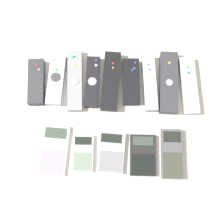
# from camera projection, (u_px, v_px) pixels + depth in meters

# --- Properties ---
(ground_plane) EXTENTS (3.00, 3.00, 0.00)m
(ground_plane) POSITION_uv_depth(u_px,v_px,m) (112.00, 121.00, 0.99)
(ground_plane) COLOR beige
(remote_0) EXTENTS (0.06, 0.15, 0.03)m
(remote_0) POSITION_uv_depth(u_px,v_px,m) (36.00, 82.00, 1.01)
(remote_0) COLOR #333338
(remote_0) RESTS_ON ground_plane
(remote_1) EXTENTS (0.06, 0.17, 0.02)m
(remote_1) POSITION_uv_depth(u_px,v_px,m) (56.00, 80.00, 1.02)
(remote_1) COLOR #B7B7BC
(remote_1) RESTS_ON ground_plane
(remote_2) EXTENTS (0.06, 0.21, 0.02)m
(remote_2) POSITION_uv_depth(u_px,v_px,m) (75.00, 80.00, 1.02)
(remote_2) COLOR gray
(remote_2) RESTS_ON ground_plane
(remote_3) EXTENTS (0.05, 0.17, 0.02)m
(remote_3) POSITION_uv_depth(u_px,v_px,m) (92.00, 82.00, 1.02)
(remote_3) COLOR black
(remote_3) RESTS_ON ground_plane
(remote_4) EXTENTS (0.06, 0.20, 0.03)m
(remote_4) POSITION_uv_depth(u_px,v_px,m) (111.00, 81.00, 1.01)
(remote_4) COLOR black
(remote_4) RESTS_ON ground_plane
(remote_5) EXTENTS (0.06, 0.15, 0.03)m
(remote_5) POSITION_uv_depth(u_px,v_px,m) (131.00, 82.00, 1.01)
(remote_5) COLOR black
(remote_5) RESTS_ON ground_plane
(remote_6) EXTENTS (0.05, 0.19, 0.03)m
(remote_6) POSITION_uv_depth(u_px,v_px,m) (150.00, 83.00, 1.01)
(remote_6) COLOR #B7B7BC
(remote_6) RESTS_ON ground_plane
(remote_7) EXTENTS (0.06, 0.21, 0.03)m
(remote_7) POSITION_uv_depth(u_px,v_px,m) (169.00, 83.00, 1.01)
(remote_7) COLOR #333338
(remote_7) RESTS_ON ground_plane
(remote_8) EXTENTS (0.06, 0.19, 0.02)m
(remote_8) POSITION_uv_depth(u_px,v_px,m) (189.00, 86.00, 1.01)
(remote_8) COLOR #B7B7BC
(remote_8) RESTS_ON ground_plane
(calculator_0) EXTENTS (0.09, 0.16, 0.01)m
(calculator_0) POSITION_uv_depth(u_px,v_px,m) (54.00, 150.00, 0.97)
(calculator_0) COLOR silver
(calculator_0) RESTS_ON ground_plane
(calculator_1) EXTENTS (0.07, 0.11, 0.01)m
(calculator_1) POSITION_uv_depth(u_px,v_px,m) (83.00, 153.00, 0.96)
(calculator_1) COLOR #B2B2B7
(calculator_1) RESTS_ON ground_plane
(calculator_2) EXTENTS (0.09, 0.13, 0.01)m
(calculator_2) POSITION_uv_depth(u_px,v_px,m) (112.00, 152.00, 0.96)
(calculator_2) COLOR #B2B2B7
(calculator_2) RESTS_ON ground_plane
(calculator_3) EXTENTS (0.08, 0.13, 0.01)m
(calculator_3) POSITION_uv_depth(u_px,v_px,m) (143.00, 155.00, 0.96)
(calculator_3) COLOR black
(calculator_3) RESTS_ON ground_plane
(calculator_4) EXTENTS (0.07, 0.15, 0.02)m
(calculator_4) POSITION_uv_depth(u_px,v_px,m) (172.00, 154.00, 0.96)
(calculator_4) COLOR #4C4C51
(calculator_4) RESTS_ON ground_plane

